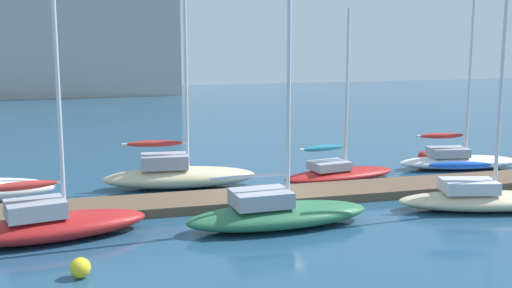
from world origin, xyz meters
The scene contains 11 objects.
ground_plane centered at (0.00, 0.00, 0.00)m, with size 120.00×120.00×0.00m, color navy.
dock_pier centered at (0.00, 0.00, 0.18)m, with size 25.62×2.39×0.36m, color brown.
sailboat_1 centered at (-8.17, -2.71, 0.58)m, with size 6.27×3.21×8.78m.
sailboat_2 centered at (-3.16, 3.32, 0.63)m, with size 6.78×2.65×9.70m.
sailboat_3 centered at (-0.77, -3.39, 0.57)m, with size 6.64×2.47×10.45m.
sailboat_4 centered at (4.03, 2.53, 0.46)m, with size 5.82×2.66×7.73m.
sailboat_5 centered at (7.43, -3.41, 0.52)m, with size 6.90×3.47×8.74m.
sailboat_6 centered at (10.85, 3.53, 0.52)m, with size 6.36×2.79×10.10m.
mooring_buoy_yellow centered at (-7.35, -6.37, 0.29)m, with size 0.57×0.57×0.57m, color yellow.
mooring_buoy_red centered at (10.19, 5.65, 0.28)m, with size 0.55×0.55×0.55m, color red.
harbor_building_distant centered at (-8.43, 51.71, 9.13)m, with size 24.50×11.91×18.26m, color #ADA89E.
Camera 1 is at (-7.20, -23.62, 6.57)m, focal length 44.63 mm.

